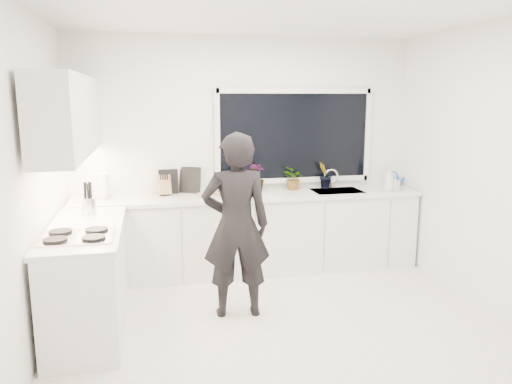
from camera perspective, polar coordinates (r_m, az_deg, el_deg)
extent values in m
cube|color=beige|center=(4.63, 3.03, -15.12)|extent=(4.00, 3.50, 0.02)
cube|color=white|center=(5.91, -1.31, 4.40)|extent=(4.00, 0.02, 2.70)
cube|color=white|center=(4.16, -24.53, 0.67)|extent=(0.02, 3.50, 2.70)
cube|color=white|center=(5.12, 25.48, 2.34)|extent=(0.02, 3.50, 2.70)
cube|color=white|center=(4.22, 3.43, 20.32)|extent=(4.00, 3.50, 0.02)
cube|color=black|center=(6.00, 4.42, 6.39)|extent=(1.80, 0.02, 1.00)
cube|color=white|center=(5.79, -0.69, -4.92)|extent=(3.92, 0.58, 0.88)
cube|color=white|center=(4.67, -18.61, -9.45)|extent=(0.58, 1.60, 0.88)
cube|color=silver|center=(5.67, -0.68, -0.48)|extent=(3.94, 0.62, 0.04)
cube|color=silver|center=(4.53, -18.96, -3.98)|extent=(0.62, 1.60, 0.04)
cube|color=white|center=(4.76, -20.64, 8.18)|extent=(0.34, 2.10, 0.70)
cube|color=silver|center=(5.98, 9.21, -0.31)|extent=(0.58, 0.42, 0.14)
cylinder|color=silver|center=(6.14, 8.58, 1.51)|extent=(0.03, 0.03, 0.22)
cube|color=black|center=(4.19, -19.80, -4.74)|extent=(0.56, 0.48, 0.03)
imported|color=black|center=(4.56, -2.29, -3.88)|extent=(0.65, 0.46, 1.71)
cube|color=silver|center=(5.59, -4.11, -0.31)|extent=(0.57, 0.51, 0.03)
cube|color=#B01725|center=(5.58, -4.11, -0.14)|extent=(0.51, 0.45, 0.01)
cylinder|color=blue|center=(6.43, 15.38, 1.26)|extent=(0.18, 0.18, 0.13)
cylinder|color=silver|center=(5.66, -17.03, 0.57)|extent=(0.11, 0.11, 0.26)
cube|color=olive|center=(5.69, -10.42, 0.71)|extent=(0.15, 0.12, 0.22)
cylinder|color=silver|center=(4.95, -18.58, -1.55)|extent=(0.17, 0.17, 0.16)
cube|color=black|center=(5.78, -9.97, 1.19)|extent=(0.22, 0.03, 0.28)
cube|color=black|center=(5.79, -7.53, 1.38)|extent=(0.24, 0.12, 0.30)
imported|color=#26662D|center=(5.78, -2.69, 1.32)|extent=(0.15, 0.10, 0.28)
imported|color=#26662D|center=(5.82, 0.06, 1.68)|extent=(0.25, 0.25, 0.33)
imported|color=#26662D|center=(5.94, 4.35, 1.58)|extent=(0.27, 0.30, 0.28)
imported|color=#26662D|center=(6.06, 7.90, 1.89)|extent=(0.21, 0.23, 0.32)
imported|color=#D8BF66|center=(6.05, 14.96, 1.47)|extent=(0.13, 0.13, 0.29)
imported|color=#D8BF66|center=(6.10, 15.60, 1.00)|extent=(0.11, 0.11, 0.19)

